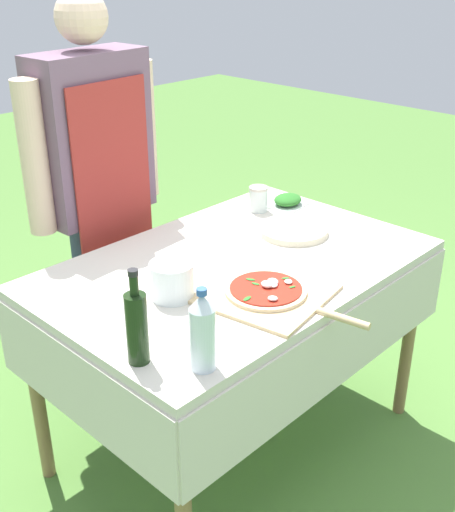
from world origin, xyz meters
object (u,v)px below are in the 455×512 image
(pizza_on_peel, at_px, (268,293))
(sauce_jar, at_px, (258,200))
(prep_table, at_px, (236,285))
(person_cook, at_px, (97,177))
(plate_stack, at_px, (293,230))
(herb_container, at_px, (288,201))
(oil_bottle, at_px, (137,326))
(water_bottle, at_px, (203,332))
(mixing_tub, at_px, (172,280))

(pizza_on_peel, height_order, sauce_jar, sauce_jar)
(prep_table, distance_m, person_cook, 0.74)
(pizza_on_peel, height_order, plate_stack, pizza_on_peel)
(prep_table, xyz_separation_m, herb_container, (0.56, 0.22, 0.12))
(sauce_jar, bearing_deg, prep_table, -147.56)
(herb_container, bearing_deg, oil_bottle, -159.54)
(pizza_on_peel, relative_size, water_bottle, 2.37)
(herb_container, bearing_deg, person_cook, 145.65)
(mixing_tub, bearing_deg, water_bottle, -120.03)
(pizza_on_peel, bearing_deg, plate_stack, 20.18)
(person_cook, bearing_deg, oil_bottle, 55.89)
(oil_bottle, bearing_deg, water_bottle, -55.68)
(person_cook, xyz_separation_m, oil_bottle, (-0.53, -0.90, -0.08))
(oil_bottle, height_order, herb_container, oil_bottle)
(person_cook, bearing_deg, mixing_tub, 68.44)
(herb_container, xyz_separation_m, plate_stack, (-0.22, -0.20, -0.01))
(person_cook, relative_size, oil_bottle, 6.12)
(person_cook, bearing_deg, pizza_on_peel, 85.79)
(water_bottle, relative_size, plate_stack, 0.87)
(water_bottle, xyz_separation_m, plate_stack, (0.87, 0.39, -0.10))
(oil_bottle, xyz_separation_m, mixing_tub, (0.30, 0.20, -0.05))
(mixing_tub, bearing_deg, plate_stack, 3.26)
(water_bottle, bearing_deg, oil_bottle, 124.32)
(person_cook, height_order, water_bottle, person_cook)
(prep_table, height_order, pizza_on_peel, pizza_on_peel)
(water_bottle, xyz_separation_m, herb_container, (1.09, 0.59, -0.09))
(herb_container, relative_size, mixing_tub, 1.22)
(prep_table, relative_size, oil_bottle, 5.03)
(prep_table, bearing_deg, pizza_on_peel, -114.01)
(prep_table, height_order, sauce_jar, sauce_jar)
(herb_container, bearing_deg, prep_table, -158.77)
(prep_table, bearing_deg, person_cook, 98.62)
(person_cook, xyz_separation_m, herb_container, (0.66, -0.45, -0.16))
(water_bottle, bearing_deg, plate_stack, 23.94)
(person_cook, bearing_deg, plate_stack, 120.44)
(oil_bottle, bearing_deg, herb_container, 20.46)
(pizza_on_peel, bearing_deg, prep_table, 56.44)
(prep_table, distance_m, sauce_jar, 0.53)
(herb_container, bearing_deg, pizza_on_peel, -145.39)
(pizza_on_peel, bearing_deg, mixing_tub, 124.80)
(prep_table, xyz_separation_m, water_bottle, (-0.53, -0.37, 0.21))
(prep_table, height_order, mixing_tub, mixing_tub)
(prep_table, height_order, person_cook, person_cook)
(prep_table, height_order, herb_container, herb_container)
(prep_table, xyz_separation_m, sauce_jar, (0.43, 0.27, 0.14))
(pizza_on_peel, xyz_separation_m, water_bottle, (-0.42, -0.13, 0.10))
(herb_container, distance_m, sauce_jar, 0.15)
(plate_stack, bearing_deg, herb_container, 43.20)
(herb_container, relative_size, sauce_jar, 1.64)
(plate_stack, height_order, sauce_jar, sauce_jar)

